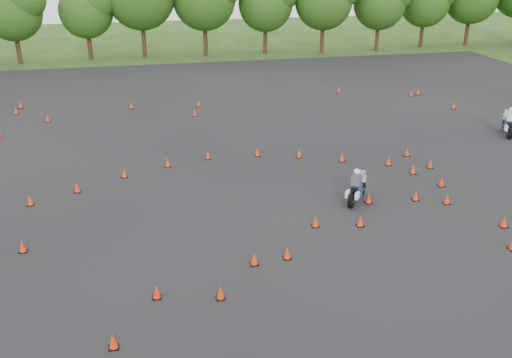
% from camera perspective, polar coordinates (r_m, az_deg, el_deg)
% --- Properties ---
extents(ground, '(140.00, 140.00, 0.00)m').
position_cam_1_polar(ground, '(22.08, 2.25, -6.78)').
color(ground, '#2D5119').
rests_on(ground, ground).
extents(asphalt_pad, '(62.00, 62.00, 0.00)m').
position_cam_1_polar(asphalt_pad, '(27.32, -0.90, -0.74)').
color(asphalt_pad, black).
rests_on(asphalt_pad, ground).
extents(treeline, '(87.05, 32.79, 11.12)m').
position_cam_1_polar(treeline, '(54.16, -4.74, 15.91)').
color(treeline, '#274D16').
rests_on(treeline, ground).
extents(traffic_cones, '(36.61, 33.09, 0.45)m').
position_cam_1_polar(traffic_cones, '(27.13, -0.97, -0.40)').
color(traffic_cones, '#F2320A').
rests_on(traffic_cones, asphalt_pad).
extents(rider_grey, '(1.84, 2.04, 1.63)m').
position_cam_1_polar(rider_grey, '(25.85, 10.13, -0.55)').
color(rider_grey, '#46474E').
rests_on(rider_grey, ground).
extents(rider_white, '(1.58, 2.37, 1.76)m').
position_cam_1_polar(rider_white, '(37.75, 23.94, 5.36)').
color(rider_white, beige).
rests_on(rider_white, ground).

